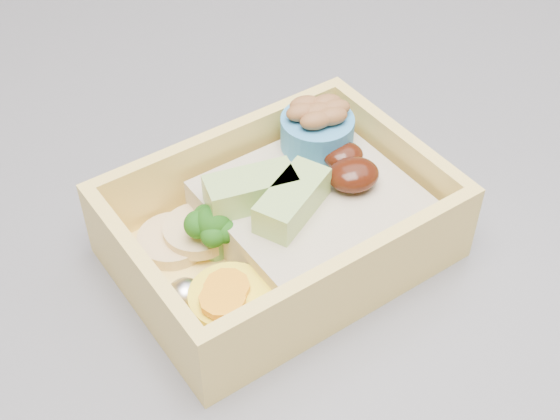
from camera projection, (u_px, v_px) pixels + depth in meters
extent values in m
cube|color=#3A3A3F|center=(150.00, 374.00, 0.41)|extent=(1.24, 0.84, 0.04)
cube|color=#FDD668|center=(280.00, 248.00, 0.44)|extent=(0.21, 0.17, 0.01)
cube|color=#FDD668|center=(223.00, 159.00, 0.46)|extent=(0.17, 0.06, 0.04)
cube|color=#FDD668|center=(348.00, 285.00, 0.39)|extent=(0.17, 0.06, 0.04)
cube|color=#FDD668|center=(396.00, 160.00, 0.46)|extent=(0.04, 0.11, 0.04)
cube|color=#FDD668|center=(143.00, 283.00, 0.39)|extent=(0.04, 0.11, 0.04)
cube|color=tan|center=(311.00, 211.00, 0.44)|extent=(0.13, 0.13, 0.03)
ellipsoid|color=#371208|center=(353.00, 175.00, 0.43)|extent=(0.04, 0.03, 0.02)
ellipsoid|color=#371208|center=(343.00, 156.00, 0.44)|extent=(0.03, 0.03, 0.01)
cube|color=#9DC768|center=(292.00, 200.00, 0.41)|extent=(0.05, 0.05, 0.02)
cube|color=#9DC768|center=(251.00, 190.00, 0.42)|extent=(0.05, 0.02, 0.02)
cylinder|color=#639952|center=(215.00, 245.00, 0.43)|extent=(0.01, 0.01, 0.02)
sphere|color=#1D5914|center=(213.00, 222.00, 0.42)|extent=(0.02, 0.02, 0.02)
sphere|color=#1D5914|center=(222.00, 215.00, 0.42)|extent=(0.02, 0.02, 0.02)
sphere|color=#1D5914|center=(198.00, 224.00, 0.42)|extent=(0.02, 0.02, 0.02)
sphere|color=#1D5914|center=(225.00, 231.00, 0.41)|extent=(0.01, 0.01, 0.01)
sphere|color=#1D5914|center=(213.00, 235.00, 0.41)|extent=(0.01, 0.01, 0.01)
sphere|color=#1D5914|center=(205.00, 217.00, 0.42)|extent=(0.01, 0.01, 0.01)
cylinder|color=yellow|center=(231.00, 306.00, 0.39)|extent=(0.04, 0.04, 0.02)
cylinder|color=orange|center=(227.00, 287.00, 0.39)|extent=(0.02, 0.02, 0.00)
cylinder|color=orange|center=(222.00, 300.00, 0.38)|extent=(0.02, 0.02, 0.00)
cylinder|color=tan|center=(172.00, 241.00, 0.43)|extent=(0.04, 0.04, 0.01)
cylinder|color=tan|center=(198.00, 231.00, 0.43)|extent=(0.04, 0.04, 0.01)
ellipsoid|color=silver|center=(212.00, 204.00, 0.45)|extent=(0.02, 0.02, 0.02)
ellipsoid|color=silver|center=(185.00, 296.00, 0.40)|extent=(0.02, 0.02, 0.02)
cylinder|color=#3A8AC6|center=(317.00, 132.00, 0.45)|extent=(0.04, 0.04, 0.02)
ellipsoid|color=brown|center=(318.00, 112.00, 0.44)|extent=(0.02, 0.02, 0.01)
ellipsoid|color=brown|center=(326.00, 103.00, 0.45)|extent=(0.02, 0.02, 0.01)
ellipsoid|color=brown|center=(302.00, 112.00, 0.44)|extent=(0.02, 0.02, 0.01)
ellipsoid|color=brown|center=(332.00, 116.00, 0.44)|extent=(0.02, 0.02, 0.01)
ellipsoid|color=brown|center=(316.00, 120.00, 0.44)|extent=(0.02, 0.02, 0.01)
ellipsoid|color=brown|center=(335.00, 108.00, 0.44)|extent=(0.02, 0.02, 0.01)
ellipsoid|color=brown|center=(305.00, 104.00, 0.45)|extent=(0.02, 0.02, 0.01)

